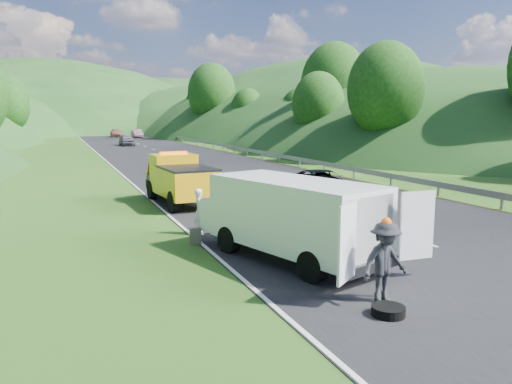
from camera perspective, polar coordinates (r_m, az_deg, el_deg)
name	(u,v)px	position (r m, az deg, el deg)	size (l,w,h in m)	color
ground	(309,235)	(17.86, 6.08, -4.88)	(320.00, 320.00, 0.00)	#38661E
road_surface	(164,153)	(56.57, -10.52, 4.43)	(14.00, 200.00, 0.02)	black
guardrail	(197,145)	(70.40, -6.73, 5.34)	(0.06, 140.00, 1.52)	gray
tree_line_right	(261,141)	(81.61, 0.54, 5.88)	(14.00, 140.00, 14.00)	#295F1C
hills_backdrop	(109,129)	(150.77, -16.49, 6.88)	(201.00, 288.60, 44.00)	#2D5B23
tow_truck	(180,179)	(23.93, -8.65, 1.46)	(2.45, 5.76, 2.43)	black
white_van	(290,215)	(14.52, 3.89, -2.61)	(4.72, 7.23, 2.38)	black
woman	(200,234)	(17.94, -6.41, -4.83)	(0.59, 0.43, 1.63)	white
child	(275,251)	(15.67, 2.16, -6.79)	(0.54, 0.42, 1.11)	#CFD471
worker	(383,303)	(11.91, 14.32, -12.20)	(1.21, 0.69, 1.87)	black
suitcase	(196,236)	(16.51, -6.93, -5.06)	(0.34, 0.19, 0.55)	#565340
spare_tire	(388,316)	(11.23, 14.85, -13.55)	(0.72, 0.72, 0.20)	black
passing_suv	(322,198)	(25.86, 7.54, -0.63)	(2.29, 4.96, 1.38)	black
dist_car_a	(127,146)	(70.75, -14.52, 5.14)	(1.82, 4.53, 1.54)	#4F4E53
dist_car_b	(137,138)	(94.92, -13.43, 6.05)	(1.62, 4.63, 1.53)	#7E5463
dist_car_c	(117,137)	(98.79, -15.62, 6.07)	(2.10, 5.17, 1.50)	#8E5547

